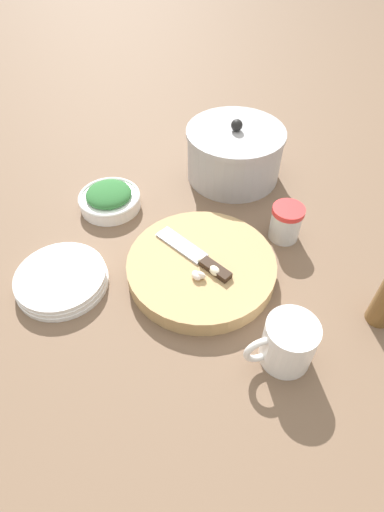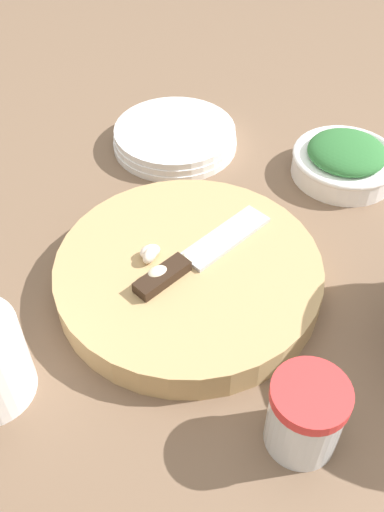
# 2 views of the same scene
# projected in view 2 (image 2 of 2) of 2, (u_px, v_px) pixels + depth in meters

# --- Properties ---
(ground_plane) EXTENTS (5.00, 5.00, 0.00)m
(ground_plane) POSITION_uv_depth(u_px,v_px,m) (221.00, 288.00, 0.66)
(ground_plane) COLOR brown
(cutting_board) EXTENTS (0.30, 0.30, 0.04)m
(cutting_board) POSITION_uv_depth(u_px,v_px,m) (189.00, 273.00, 0.65)
(cutting_board) COLOR tan
(cutting_board) RESTS_ON ground_plane
(chef_knife) EXTENTS (0.16, 0.14, 0.01)m
(chef_knife) POSITION_uv_depth(u_px,v_px,m) (194.00, 255.00, 0.64)
(chef_knife) COLOR black
(chef_knife) RESTS_ON cutting_board
(garlic_cloves) EXTENTS (0.06, 0.06, 0.02)m
(garlic_cloves) POSITION_uv_depth(u_px,v_px,m) (157.00, 262.00, 0.63)
(garlic_cloves) COLOR #F3E8C7
(garlic_cloves) RESTS_ON cutting_board
(herb_bowl) EXTENTS (0.15, 0.15, 0.05)m
(herb_bowl) POSITION_uv_depth(u_px,v_px,m) (345.00, 160.00, 0.79)
(herb_bowl) COLOR white
(herb_bowl) RESTS_ON ground_plane
(spice_jar) EXTENTS (0.07, 0.07, 0.08)m
(spice_jar) POSITION_uv_depth(u_px,v_px,m) (305.00, 415.00, 0.50)
(spice_jar) COLOR silver
(spice_jar) RESTS_ON ground_plane
(plate_stack) EXTENTS (0.18, 0.18, 0.03)m
(plate_stack) POSITION_uv_depth(u_px,v_px,m) (175.00, 137.00, 0.85)
(plate_stack) COLOR white
(plate_stack) RESTS_ON ground_plane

